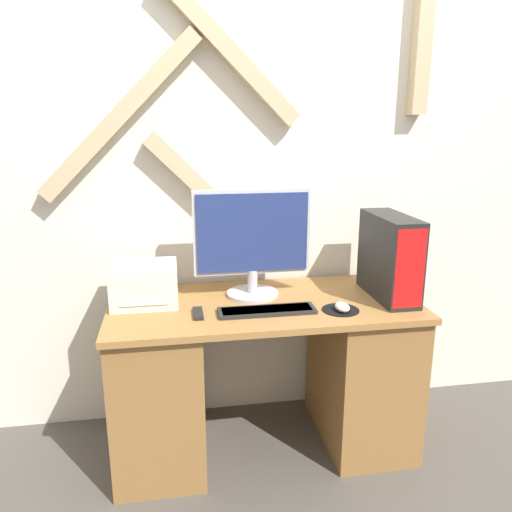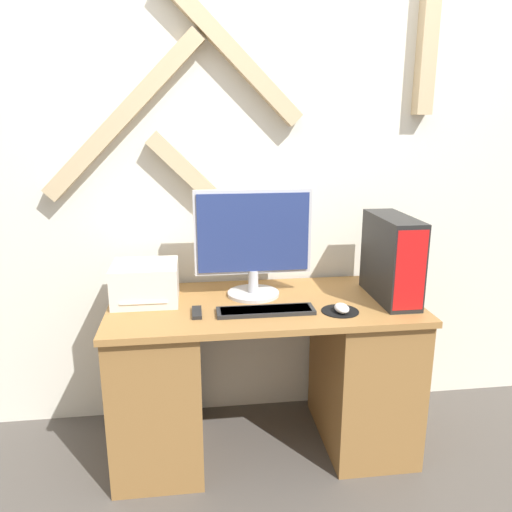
# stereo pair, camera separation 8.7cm
# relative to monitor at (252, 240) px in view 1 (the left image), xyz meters

# --- Properties ---
(ground_plane) EXTENTS (12.00, 12.00, 0.00)m
(ground_plane) POSITION_rel_monitor_xyz_m (0.04, -0.45, -1.05)
(ground_plane) COLOR #4C4742
(wall_back) EXTENTS (6.40, 0.13, 2.70)m
(wall_back) POSITION_rel_monitor_xyz_m (0.03, 0.29, 0.30)
(wall_back) COLOR silver
(wall_back) RESTS_ON ground_plane
(desk) EXTENTS (1.45, 0.68, 0.77)m
(desk) POSITION_rel_monitor_xyz_m (0.04, -0.11, -0.65)
(desk) COLOR olive
(desk) RESTS_ON ground_plane
(monitor) EXTENTS (0.56, 0.25, 0.52)m
(monitor) POSITION_rel_monitor_xyz_m (0.00, 0.00, 0.00)
(monitor) COLOR #B7B7BC
(monitor) RESTS_ON desk
(keyboard) EXTENTS (0.44, 0.12, 0.02)m
(keyboard) POSITION_rel_monitor_xyz_m (0.03, -0.24, -0.27)
(keyboard) COLOR black
(keyboard) RESTS_ON desk
(mousepad) EXTENTS (0.17, 0.17, 0.00)m
(mousepad) POSITION_rel_monitor_xyz_m (0.36, -0.27, -0.28)
(mousepad) COLOR black
(mousepad) RESTS_ON desk
(mouse) EXTENTS (0.06, 0.10, 0.04)m
(mouse) POSITION_rel_monitor_xyz_m (0.36, -0.29, -0.26)
(mouse) COLOR silver
(mouse) RESTS_ON mousepad
(computer_tower) EXTENTS (0.15, 0.43, 0.40)m
(computer_tower) POSITION_rel_monitor_xyz_m (0.65, -0.13, -0.08)
(computer_tower) COLOR black
(computer_tower) RESTS_ON desk
(printer) EXTENTS (0.30, 0.28, 0.18)m
(printer) POSITION_rel_monitor_xyz_m (-0.52, -0.02, -0.19)
(printer) COLOR beige
(printer) RESTS_ON desk
(remote_control) EXTENTS (0.04, 0.13, 0.02)m
(remote_control) POSITION_rel_monitor_xyz_m (-0.28, -0.22, -0.27)
(remote_control) COLOR black
(remote_control) RESTS_ON desk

